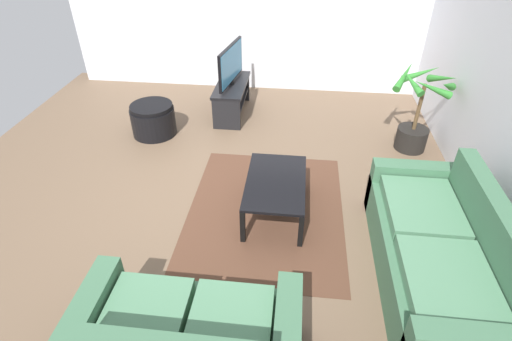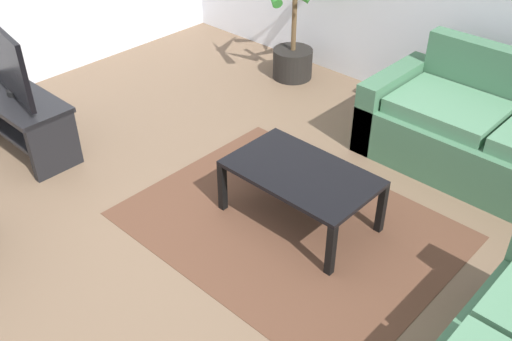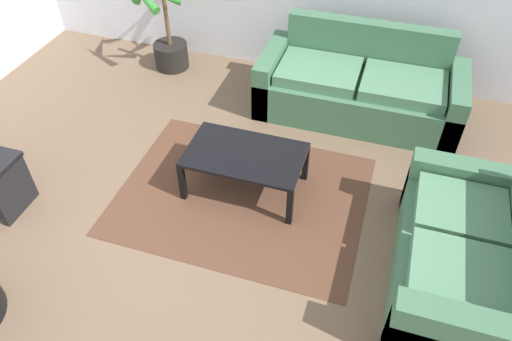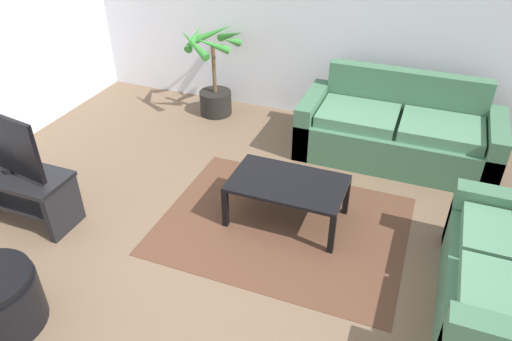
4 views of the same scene
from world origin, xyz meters
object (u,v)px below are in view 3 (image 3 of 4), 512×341
object	(u,v)px
couch_main	(359,89)
couch_loveseat	(465,259)
potted_palm	(168,32)
coffee_table	(245,158)

from	to	relation	value
couch_main	couch_loveseat	xyz separation A→B (m)	(1.08, -1.98, -0.00)
couch_loveseat	potted_palm	world-z (taller)	potted_palm
couch_loveseat	potted_palm	distance (m)	4.09
couch_loveseat	coffee_table	xyz separation A→B (m)	(-1.86, 0.49, 0.07)
couch_main	coffee_table	xyz separation A→B (m)	(-0.78, -1.49, 0.07)
couch_main	coffee_table	size ratio (longest dim) A/B	2.04
potted_palm	coffee_table	bearing A→B (deg)	-48.64
couch_main	potted_palm	world-z (taller)	potted_palm
coffee_table	potted_palm	world-z (taller)	potted_palm
couch_loveseat	coffee_table	distance (m)	1.93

